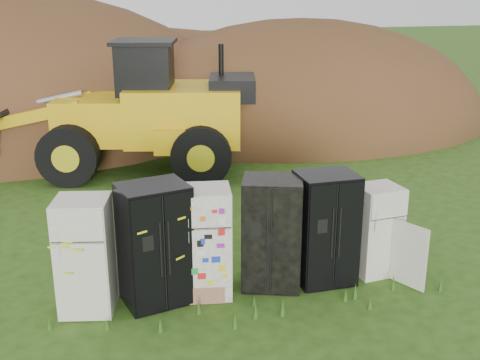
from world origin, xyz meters
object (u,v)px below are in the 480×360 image
object	(u,v)px
fridge_black_side	(155,244)
fridge_sticker	(205,242)
fridge_open_door	(376,230)
fridge_dark_mid	(272,233)
wheel_loader	(114,108)
fridge_black_right	(325,228)
fridge_leftmost	(85,255)

from	to	relation	value
fridge_black_side	fridge_sticker	distance (m)	0.83
fridge_open_door	fridge_black_side	bearing A→B (deg)	175.42
fridge_black_side	fridge_dark_mid	bearing A→B (deg)	-11.53
fridge_dark_mid	wheel_loader	world-z (taller)	wheel_loader
fridge_black_side	fridge_dark_mid	world-z (taller)	fridge_black_side
fridge_black_side	fridge_black_right	bearing A→B (deg)	-13.41
fridge_black_side	fridge_open_door	distance (m)	3.88
fridge_leftmost	fridge_dark_mid	distance (m)	3.03
fridge_dark_mid	wheel_loader	bearing A→B (deg)	125.21
fridge_black_right	wheel_loader	distance (m)	8.06
fridge_open_door	wheel_loader	distance (m)	8.45
fridge_leftmost	fridge_dark_mid	world-z (taller)	fridge_dark_mid
fridge_black_right	fridge_black_side	bearing A→B (deg)	179.09
fridge_leftmost	fridge_sticker	size ratio (longest dim) A/B	1.00
fridge_leftmost	wheel_loader	bearing A→B (deg)	95.17
fridge_leftmost	wheel_loader	world-z (taller)	wheel_loader
fridge_black_side	wheel_loader	size ratio (longest dim) A/B	0.27
fridge_black_side	fridge_black_right	xyz separation A→B (m)	(2.88, -0.02, -0.02)
fridge_sticker	fridge_open_door	world-z (taller)	fridge_sticker
fridge_leftmost	wheel_loader	distance (m)	7.51
fridge_dark_mid	fridge_black_right	xyz separation A→B (m)	(0.93, -0.07, 0.02)
fridge_sticker	fridge_black_right	world-z (taller)	fridge_black_right
fridge_sticker	wheel_loader	world-z (taller)	wheel_loader
fridge_leftmost	fridge_open_door	world-z (taller)	fridge_leftmost
fridge_dark_mid	fridge_black_right	bearing A→B (deg)	14.97
fridge_leftmost	fridge_black_side	distance (m)	1.08
wheel_loader	fridge_sticker	bearing A→B (deg)	-68.47
fridge_black_side	fridge_sticker	world-z (taller)	fridge_black_side
fridge_black_side	wheel_loader	xyz separation A→B (m)	(-0.14, 7.41, 0.78)
fridge_sticker	fridge_dark_mid	distance (m)	1.14
fridge_dark_mid	wheel_loader	xyz separation A→B (m)	(-2.10, 7.36, 0.82)
fridge_black_right	wheel_loader	xyz separation A→B (m)	(-3.03, 7.43, 0.81)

